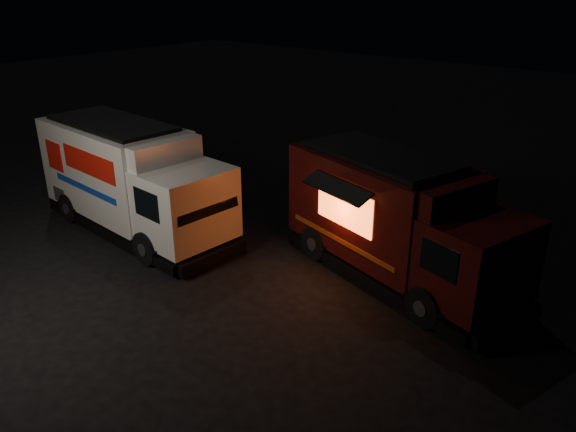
# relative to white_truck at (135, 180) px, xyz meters

# --- Properties ---
(ground) EXTENTS (80.00, 80.00, 0.00)m
(ground) POSITION_rel_white_truck_xyz_m (2.70, -1.42, -1.54)
(ground) COLOR black
(ground) RESTS_ON ground
(white_truck) EXTENTS (6.95, 2.76, 3.09)m
(white_truck) POSITION_rel_white_truck_xyz_m (0.00, 0.00, 0.00)
(white_truck) COLOR silver
(white_truck) RESTS_ON ground
(red_truck) EXTENTS (6.77, 3.98, 2.97)m
(red_truck) POSITION_rel_white_truck_xyz_m (7.16, 2.31, -0.06)
(red_truck) COLOR #3D0B0C
(red_truck) RESTS_ON ground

